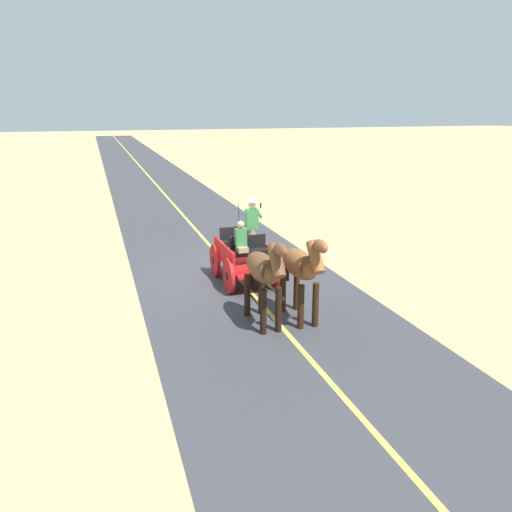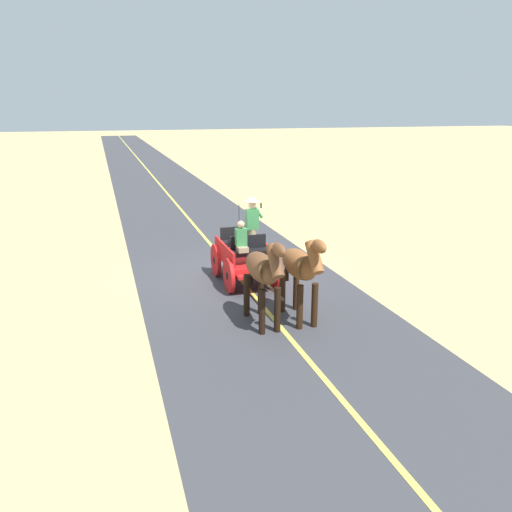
{
  "view_description": "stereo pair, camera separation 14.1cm",
  "coord_description": "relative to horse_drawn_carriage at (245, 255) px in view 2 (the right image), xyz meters",
  "views": [
    {
      "loc": [
        3.83,
        14.09,
        4.88
      ],
      "look_at": [
        -0.07,
        1.86,
        1.1
      ],
      "focal_mm": 35.66,
      "sensor_mm": 36.0,
      "label": 1
    },
    {
      "loc": [
        3.69,
        14.13,
        4.88
      ],
      "look_at": [
        -0.07,
        1.86,
        1.1
      ],
      "focal_mm": 35.66,
      "sensor_mm": 36.0,
      "label": 2
    }
  ],
  "objects": [
    {
      "name": "ground_plane",
      "position": [
        0.07,
        -0.74,
        -0.82
      ],
      "size": [
        200.0,
        200.0,
        0.0
      ],
      "primitive_type": "plane",
      "color": "tan"
    },
    {
      "name": "road_surface",
      "position": [
        0.07,
        -0.74,
        -0.81
      ],
      "size": [
        5.95,
        160.0,
        0.01
      ],
      "primitive_type": "cube",
      "color": "#38383D",
      "rests_on": "ground"
    },
    {
      "name": "road_centre_stripe",
      "position": [
        0.07,
        -0.74,
        -0.81
      ],
      "size": [
        0.12,
        160.0,
        0.0
      ],
      "primitive_type": "cube",
      "color": "#DBCC4C",
      "rests_on": "road_surface"
    },
    {
      "name": "horse_drawn_carriage",
      "position": [
        0.0,
        0.0,
        0.0
      ],
      "size": [
        1.44,
        4.5,
        2.5
      ],
      "color": "red",
      "rests_on": "ground"
    },
    {
      "name": "horse_near_side",
      "position": [
        -0.49,
        3.02,
        0.51
      ],
      "size": [
        0.59,
        2.13,
        2.21
      ],
      "color": "brown",
      "rests_on": "ground"
    },
    {
      "name": "horse_off_side",
      "position": [
        0.42,
        3.03,
        0.51
      ],
      "size": [
        0.62,
        2.13,
        2.21
      ],
      "color": "brown",
      "rests_on": "ground"
    }
  ]
}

